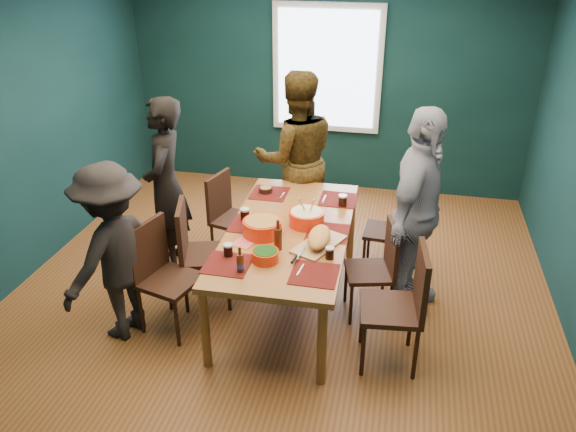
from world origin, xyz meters
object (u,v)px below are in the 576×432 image
person_far_left (166,186)px  person_back (296,159)px  dining_table (289,236)px  chair_left_near (160,269)px  bowl_salad (262,227)px  bowl_dumpling (306,217)px  chair_right_near (404,299)px  cutting_board (319,239)px  chair_right_far (394,225)px  chair_right_mid (379,263)px  person_near_left (114,253)px  person_right (417,213)px  chair_left_mid (196,246)px  bowl_herbs (265,255)px  chair_left_far (228,211)px

person_far_left → person_back: person_back is taller
dining_table → chair_left_near: 1.12m
bowl_salad → bowl_dumpling: (0.33, 0.26, -0.00)m
chair_right_near → cutting_board: (-0.71, 0.34, 0.25)m
chair_right_far → chair_right_mid: 0.76m
chair_right_mid → chair_right_near: chair_right_near is taller
person_near_left → person_right: bearing=131.4°
chair_right_mid → chair_right_far: bearing=68.9°
chair_left_mid → person_near_left: bearing=-146.1°
bowl_salad → cutting_board: bearing=-9.5°
bowl_herbs → chair_right_far: bearing=54.7°
dining_table → person_far_left: person_far_left is taller
chair_left_far → bowl_herbs: size_ratio=4.27×
bowl_salad → cutting_board: (0.50, -0.08, -0.01)m
bowl_salad → chair_right_far: bearing=41.0°
chair_left_near → chair_right_near: chair_right_near is taller
chair_right_near → person_near_left: 2.31m
chair_right_far → chair_right_near: chair_right_near is taller
chair_right_far → bowl_salad: bowl_salad is taller
dining_table → chair_right_far: (0.88, 0.79, -0.20)m
chair_left_far → cutting_board: cutting_board is taller
dining_table → chair_right_near: chair_right_near is taller
person_right → person_near_left: bearing=126.9°
chair_right_far → bowl_salad: size_ratio=2.65×
dining_table → person_right: bearing=11.0°
chair_left_far → bowl_dumpling: (0.92, -0.59, 0.32)m
chair_left_far → person_back: size_ratio=0.49×
chair_left_near → person_near_left: person_near_left is taller
dining_table → chair_left_near: bearing=-153.5°
dining_table → person_far_left: 1.38m
person_far_left → person_back: size_ratio=0.94×
chair_left_far → bowl_salad: bearing=-40.6°
chair_left_near → person_near_left: 0.40m
person_back → person_near_left: bearing=39.5°
chair_left_near → bowl_herbs: bearing=13.4°
person_far_left → bowl_salad: bearing=51.8°
person_far_left → person_near_left: person_far_left is taller
chair_left_near → bowl_dumpling: (1.11, 0.63, 0.28)m
chair_left_near → chair_right_near: size_ratio=0.96×
person_far_left → bowl_salad: size_ratio=5.33×
chair_right_far → bowl_herbs: (-0.95, -1.34, 0.32)m
cutting_board → person_right: bearing=55.7°
person_near_left → chair_left_mid: bearing=160.6°
bowl_herbs → cutting_board: size_ratio=0.33×
chair_left_far → bowl_salad: bowl_salad is taller
person_near_left → cutting_board: 1.65m
dining_table → bowl_dumpling: 0.22m
person_far_left → person_back: (1.11, 0.83, 0.06)m
cutting_board → bowl_herbs: bearing=-114.9°
dining_table → person_right: (1.06, 0.23, 0.22)m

